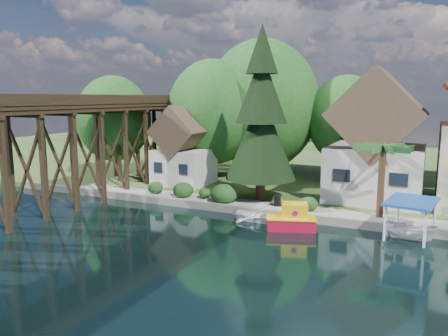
{
  "coord_description": "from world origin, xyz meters",
  "views": [
    {
      "loc": [
        11.03,
        -22.65,
        9.08
      ],
      "look_at": [
        -2.56,
        6.0,
        3.93
      ],
      "focal_mm": 35.0,
      "sensor_mm": 36.0,
      "label": 1
    }
  ],
  "objects_px": {
    "tugboat": "(292,219)",
    "shed": "(184,151)",
    "house_left": "(377,144)",
    "boat_canopy": "(410,223)",
    "conifer": "(261,117)",
    "trestle_bridge": "(76,142)",
    "boat_white_a": "(261,215)",
    "palm_tree": "(383,150)"
  },
  "relations": [
    {
      "from": "tugboat",
      "to": "shed",
      "type": "bearing_deg",
      "value": 147.83
    },
    {
      "from": "house_left",
      "to": "boat_canopy",
      "type": "height_order",
      "value": "house_left"
    },
    {
      "from": "house_left",
      "to": "shed",
      "type": "distance_m",
      "value": 18.11
    },
    {
      "from": "conifer",
      "to": "house_left",
      "type": "bearing_deg",
      "value": 27.41
    },
    {
      "from": "tugboat",
      "to": "boat_canopy",
      "type": "relative_size",
      "value": 0.86
    },
    {
      "from": "tugboat",
      "to": "boat_canopy",
      "type": "bearing_deg",
      "value": 6.95
    },
    {
      "from": "trestle_bridge",
      "to": "shed",
      "type": "relative_size",
      "value": 5.63
    },
    {
      "from": "conifer",
      "to": "boat_canopy",
      "type": "height_order",
      "value": "conifer"
    },
    {
      "from": "tugboat",
      "to": "boat_white_a",
      "type": "bearing_deg",
      "value": 157.78
    },
    {
      "from": "boat_canopy",
      "to": "tugboat",
      "type": "bearing_deg",
      "value": -173.05
    },
    {
      "from": "house_left",
      "to": "shed",
      "type": "xyz_separation_m",
      "value": [
        -18.0,
        -1.5,
        -1.31
      ]
    },
    {
      "from": "trestle_bridge",
      "to": "shed",
      "type": "distance_m",
      "value": 10.69
    },
    {
      "from": "boat_white_a",
      "to": "boat_canopy",
      "type": "distance_m",
      "value": 10.21
    },
    {
      "from": "house_left",
      "to": "palm_tree",
      "type": "relative_size",
      "value": 1.96
    },
    {
      "from": "conifer",
      "to": "boat_white_a",
      "type": "xyz_separation_m",
      "value": [
        1.79,
        -4.52,
        -7.03
      ]
    },
    {
      "from": "shed",
      "to": "conifer",
      "type": "relative_size",
      "value": 0.54
    },
    {
      "from": "shed",
      "to": "boat_canopy",
      "type": "relative_size",
      "value": 1.77
    },
    {
      "from": "house_left",
      "to": "shed",
      "type": "relative_size",
      "value": 1.4
    },
    {
      "from": "boat_canopy",
      "to": "boat_white_a",
      "type": "bearing_deg",
      "value": 179.02
    },
    {
      "from": "conifer",
      "to": "tugboat",
      "type": "height_order",
      "value": "conifer"
    },
    {
      "from": "house_left",
      "to": "tugboat",
      "type": "relative_size",
      "value": 2.9
    },
    {
      "from": "boat_canopy",
      "to": "shed",
      "type": "bearing_deg",
      "value": 160.03
    },
    {
      "from": "trestle_bridge",
      "to": "boat_white_a",
      "type": "distance_m",
      "value": 16.89
    },
    {
      "from": "conifer",
      "to": "boat_canopy",
      "type": "bearing_deg",
      "value": -21.39
    },
    {
      "from": "trestle_bridge",
      "to": "house_left",
      "type": "relative_size",
      "value": 4.01
    },
    {
      "from": "conifer",
      "to": "boat_canopy",
      "type": "distance_m",
      "value": 14.34
    },
    {
      "from": "shed",
      "to": "tugboat",
      "type": "bearing_deg",
      "value": -32.17
    },
    {
      "from": "house_left",
      "to": "conifer",
      "type": "distance_m",
      "value": 10.11
    },
    {
      "from": "house_left",
      "to": "tugboat",
      "type": "bearing_deg",
      "value": -112.85
    },
    {
      "from": "boat_white_a",
      "to": "trestle_bridge",
      "type": "bearing_deg",
      "value": 95.22
    },
    {
      "from": "shed",
      "to": "boat_canopy",
      "type": "distance_m",
      "value": 22.77
    },
    {
      "from": "house_left",
      "to": "boat_white_a",
      "type": "relative_size",
      "value": 2.62
    },
    {
      "from": "trestle_bridge",
      "to": "house_left",
      "type": "height_order",
      "value": "house_left"
    },
    {
      "from": "trestle_bridge",
      "to": "palm_tree",
      "type": "xyz_separation_m",
      "value": [
        24.09,
        4.5,
        0.05
      ]
    },
    {
      "from": "conifer",
      "to": "tugboat",
      "type": "xyz_separation_m",
      "value": [
        4.46,
        -5.61,
        -6.73
      ]
    },
    {
      "from": "shed",
      "to": "conifer",
      "type": "height_order",
      "value": "conifer"
    },
    {
      "from": "trestle_bridge",
      "to": "conifer",
      "type": "distance_m",
      "value": 15.74
    },
    {
      "from": "boat_white_a",
      "to": "palm_tree",
      "type": "bearing_deg",
      "value": -72.4
    },
    {
      "from": "trestle_bridge",
      "to": "tugboat",
      "type": "bearing_deg",
      "value": 2.11
    },
    {
      "from": "palm_tree",
      "to": "tugboat",
      "type": "relative_size",
      "value": 1.48
    },
    {
      "from": "trestle_bridge",
      "to": "tugboat",
      "type": "xyz_separation_m",
      "value": [
        18.73,
        0.69,
        -4.61
      ]
    },
    {
      "from": "trestle_bridge",
      "to": "boat_canopy",
      "type": "relative_size",
      "value": 9.96
    }
  ]
}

